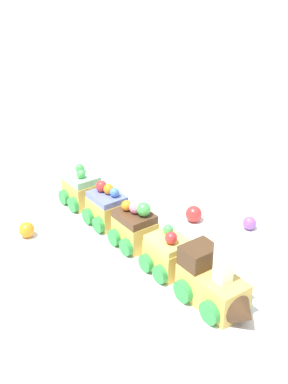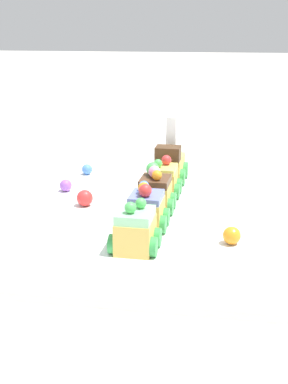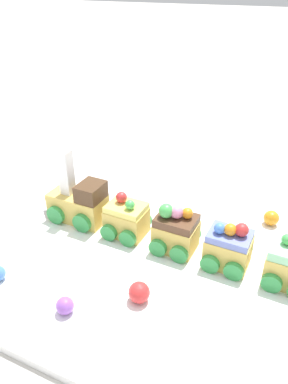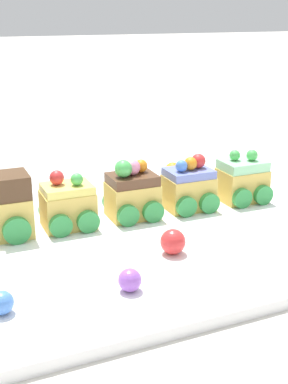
{
  "view_description": "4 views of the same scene",
  "coord_description": "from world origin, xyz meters",
  "px_view_note": "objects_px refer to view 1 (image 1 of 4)",
  "views": [
    {
      "loc": [
        0.52,
        -0.41,
        0.46
      ],
      "look_at": [
        -0.05,
        0.02,
        0.08
      ],
      "focal_mm": 50.0,
      "sensor_mm": 36.0,
      "label": 1
    },
    {
      "loc": [
        -0.81,
        -0.13,
        0.29
      ],
      "look_at": [
        -0.01,
        0.01,
        0.04
      ],
      "focal_mm": 50.0,
      "sensor_mm": 36.0,
      "label": 2
    },
    {
      "loc": [
        -0.17,
        0.4,
        0.36
      ],
      "look_at": [
        0.03,
        -0.03,
        0.08
      ],
      "focal_mm": 35.0,
      "sensor_mm": 36.0,
      "label": 3
    },
    {
      "loc": [
        0.21,
        0.55,
        0.25
      ],
      "look_at": [
        -0.03,
        0.01,
        0.05
      ],
      "focal_mm": 50.0,
      "sensor_mm": 36.0,
      "label": 4
    }
  ],
  "objects_px": {
    "cake_car_blueberry": "(107,208)",
    "cake_car_mint": "(82,190)",
    "gumball_purple": "(249,223)",
    "cake_car_lemon": "(168,255)",
    "gumball_red": "(194,214)",
    "cake_train_locomotive": "(215,286)",
    "gumball_orange": "(27,230)",
    "cake_car_chocolate": "(135,227)"
  },
  "relations": [
    {
      "from": "gumball_orange",
      "to": "cake_car_mint",
      "type": "bearing_deg",
      "value": 107.96
    },
    {
      "from": "cake_car_mint",
      "to": "gumball_red",
      "type": "xyz_separation_m",
      "value": [
        0.16,
        0.11,
        -0.01
      ]
    },
    {
      "from": "cake_car_lemon",
      "to": "cake_car_blueberry",
      "type": "xyz_separation_m",
      "value": [
        -0.16,
        0.0,
        0.0
      ]
    },
    {
      "from": "cake_car_mint",
      "to": "gumball_purple",
      "type": "bearing_deg",
      "value": 36.88
    },
    {
      "from": "cake_car_blueberry",
      "to": "cake_car_mint",
      "type": "relative_size",
      "value": 1.01
    },
    {
      "from": "gumball_orange",
      "to": "gumball_red",
      "type": "height_order",
      "value": "gumball_red"
    },
    {
      "from": "cake_car_blueberry",
      "to": "gumball_orange",
      "type": "distance_m",
      "value": 0.13
    },
    {
      "from": "cake_train_locomotive",
      "to": "cake_car_lemon",
      "type": "xyz_separation_m",
      "value": [
        -0.09,
        0.0,
        -0.01
      ]
    },
    {
      "from": "cake_train_locomotive",
      "to": "cake_car_lemon",
      "type": "relative_size",
      "value": 1.74
    },
    {
      "from": "cake_train_locomotive",
      "to": "cake_car_blueberry",
      "type": "height_order",
      "value": "cake_train_locomotive"
    },
    {
      "from": "cake_car_blueberry",
      "to": "gumball_purple",
      "type": "relative_size",
      "value": 3.25
    },
    {
      "from": "cake_car_lemon",
      "to": "cake_car_chocolate",
      "type": "bearing_deg",
      "value": 179.82
    },
    {
      "from": "cake_car_chocolate",
      "to": "cake_car_blueberry",
      "type": "height_order",
      "value": "cake_car_chocolate"
    },
    {
      "from": "cake_train_locomotive",
      "to": "cake_car_chocolate",
      "type": "xyz_separation_m",
      "value": [
        -0.17,
        0.0,
        -0.0
      ]
    },
    {
      "from": "cake_car_chocolate",
      "to": "gumball_orange",
      "type": "relative_size",
      "value": 3.07
    },
    {
      "from": "gumball_orange",
      "to": "cake_car_blueberry",
      "type": "bearing_deg",
      "value": 71.96
    },
    {
      "from": "cake_car_lemon",
      "to": "gumball_purple",
      "type": "bearing_deg",
      "value": 93.49
    },
    {
      "from": "cake_car_lemon",
      "to": "cake_car_blueberry",
      "type": "distance_m",
      "value": 0.16
    },
    {
      "from": "cake_train_locomotive",
      "to": "cake_car_mint",
      "type": "bearing_deg",
      "value": -180.0
    },
    {
      "from": "cake_car_blueberry",
      "to": "gumball_purple",
      "type": "distance_m",
      "value": 0.22
    },
    {
      "from": "cake_train_locomotive",
      "to": "gumball_purple",
      "type": "height_order",
      "value": "cake_train_locomotive"
    },
    {
      "from": "gumball_orange",
      "to": "gumball_red",
      "type": "bearing_deg",
      "value": 63.11
    },
    {
      "from": "cake_car_lemon",
      "to": "gumball_orange",
      "type": "bearing_deg",
      "value": -147.83
    },
    {
      "from": "cake_car_blueberry",
      "to": "cake_car_mint",
      "type": "height_order",
      "value": "same"
    },
    {
      "from": "cake_car_mint",
      "to": "gumball_orange",
      "type": "bearing_deg",
      "value": -70.94
    },
    {
      "from": "cake_car_blueberry",
      "to": "cake_car_lemon",
      "type": "bearing_deg",
      "value": -0.07
    },
    {
      "from": "cake_train_locomotive",
      "to": "gumball_purple",
      "type": "relative_size",
      "value": 5.5
    },
    {
      "from": "gumball_red",
      "to": "gumball_purple",
      "type": "xyz_separation_m",
      "value": [
        0.07,
        0.05,
        -0.0
      ]
    },
    {
      "from": "gumball_orange",
      "to": "gumball_purple",
      "type": "distance_m",
      "value": 0.34
    },
    {
      "from": "cake_train_locomotive",
      "to": "cake_car_blueberry",
      "type": "xyz_separation_m",
      "value": [
        -0.25,
        0.01,
        -0.0
      ]
    },
    {
      "from": "cake_car_lemon",
      "to": "cake_car_chocolate",
      "type": "relative_size",
      "value": 0.91
    },
    {
      "from": "cake_car_chocolate",
      "to": "gumball_orange",
      "type": "height_order",
      "value": "cake_car_chocolate"
    },
    {
      "from": "gumball_red",
      "to": "cake_car_lemon",
      "type": "bearing_deg",
      "value": -56.19
    },
    {
      "from": "cake_car_chocolate",
      "to": "cake_car_mint",
      "type": "bearing_deg",
      "value": -179.9
    },
    {
      "from": "gumball_red",
      "to": "cake_car_chocolate",
      "type": "bearing_deg",
      "value": -91.2
    },
    {
      "from": "cake_car_mint",
      "to": "cake_train_locomotive",
      "type": "bearing_deg",
      "value": 0.0
    },
    {
      "from": "cake_car_chocolate",
      "to": "gumball_orange",
      "type": "distance_m",
      "value": 0.17
    },
    {
      "from": "cake_car_lemon",
      "to": "cake_car_chocolate",
      "type": "height_order",
      "value": "cake_car_chocolate"
    },
    {
      "from": "gumball_red",
      "to": "gumball_orange",
      "type": "bearing_deg",
      "value": -116.89
    },
    {
      "from": "cake_car_chocolate",
      "to": "gumball_red",
      "type": "xyz_separation_m",
      "value": [
        0.0,
        0.11,
        -0.02
      ]
    },
    {
      "from": "cake_car_lemon",
      "to": "gumball_orange",
      "type": "height_order",
      "value": "cake_car_lemon"
    },
    {
      "from": "gumball_red",
      "to": "gumball_purple",
      "type": "bearing_deg",
      "value": 37.31
    }
  ]
}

